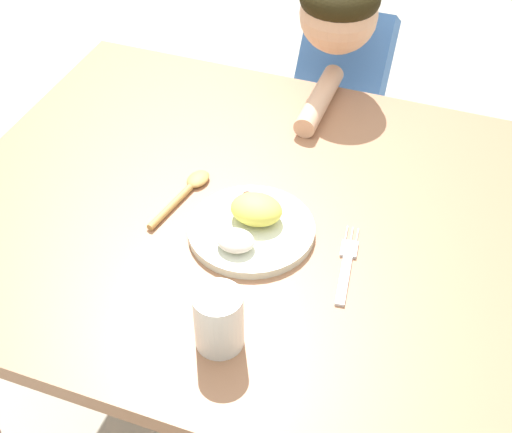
# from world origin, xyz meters

# --- Properties ---
(ground_plane) EXTENTS (8.00, 8.00, 0.00)m
(ground_plane) POSITION_xyz_m (0.00, 0.00, 0.00)
(ground_plane) COLOR #ADAA9A
(dining_table) EXTENTS (1.35, 0.96, 0.75)m
(dining_table) POSITION_xyz_m (0.00, 0.00, 0.67)
(dining_table) COLOR #9E6C4C
(dining_table) RESTS_ON ground_plane
(plate) EXTENTS (0.24, 0.24, 0.06)m
(plate) POSITION_xyz_m (-0.06, -0.06, 0.77)
(plate) COLOR beige
(plate) RESTS_ON dining_table
(fork) EXTENTS (0.05, 0.20, 0.01)m
(fork) POSITION_xyz_m (0.13, -0.08, 0.75)
(fork) COLOR silver
(fork) RESTS_ON dining_table
(spoon) EXTENTS (0.06, 0.20, 0.02)m
(spoon) POSITION_xyz_m (-0.22, 0.00, 0.76)
(spoon) COLOR tan
(spoon) RESTS_ON dining_table
(drinking_cup) EXTENTS (0.08, 0.08, 0.11)m
(drinking_cup) POSITION_xyz_m (-0.02, -0.32, 0.80)
(drinking_cup) COLOR silver
(drinking_cup) RESTS_ON dining_table
(person) EXTENTS (0.22, 0.49, 1.02)m
(person) POSITION_xyz_m (-0.06, 0.60, 0.58)
(person) COLOR #424467
(person) RESTS_ON ground_plane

